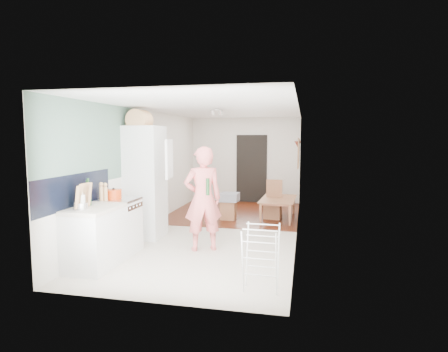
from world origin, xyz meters
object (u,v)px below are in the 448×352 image
at_px(dining_table, 279,210).
at_px(stool, 228,210).
at_px(person, 203,189).
at_px(drying_rack, 261,258).
at_px(dining_chair, 273,200).

distance_m(dining_table, stool, 1.21).
relative_size(dining_table, stool, 2.67).
distance_m(person, drying_rack, 2.02).
height_order(person, dining_chair, person).
height_order(dining_table, dining_chair, dining_chair).
xyz_separation_m(dining_table, stool, (-1.16, -0.32, 0.01)).
height_order(person, dining_table, person).
bearing_deg(stool, drying_rack, -72.70).
distance_m(person, dining_table, 3.06).
xyz_separation_m(dining_table, dining_chair, (-0.15, 0.02, 0.25)).
relative_size(stool, drying_rack, 0.53).
distance_m(dining_table, dining_chair, 0.29).
bearing_deg(dining_table, stool, 107.45).
bearing_deg(dining_chair, drying_rack, -82.43).
bearing_deg(dining_table, person, 159.55).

